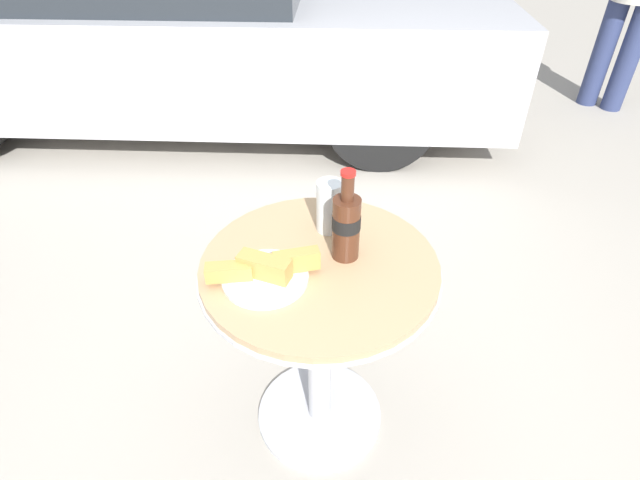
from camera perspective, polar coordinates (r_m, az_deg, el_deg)
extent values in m
plane|color=#A8A093|center=(1.82, -0.05, -19.35)|extent=(30.00, 30.00, 0.00)
cylinder|color=#B7B7BC|center=(1.82, -0.05, -19.18)|extent=(0.42, 0.42, 0.02)
cylinder|color=#B7B7BC|center=(1.55, -0.05, -12.38)|extent=(0.07, 0.07, 0.65)
cylinder|color=#B7B7BC|center=(1.32, -0.06, -3.42)|extent=(0.64, 0.64, 0.01)
cylinder|color=tan|center=(1.31, -0.06, -2.92)|extent=(0.63, 0.63, 0.02)
cylinder|color=#4C2819|center=(1.27, 3.00, 1.31)|extent=(0.07, 0.07, 0.18)
cylinder|color=black|center=(1.26, 3.03, 2.08)|extent=(0.07, 0.07, 0.04)
cylinder|color=#4C2819|center=(1.20, 3.18, 6.01)|extent=(0.03, 0.03, 0.07)
cylinder|color=red|center=(1.18, 3.25, 7.66)|extent=(0.04, 0.04, 0.01)
cylinder|color=black|center=(1.38, 1.07, 3.28)|extent=(0.07, 0.07, 0.12)
cylinder|color=silver|center=(1.37, 1.07, 3.85)|extent=(0.07, 0.07, 0.15)
cylinder|color=silver|center=(1.25, -6.26, -4.34)|extent=(0.22, 0.22, 0.01)
cube|color=white|center=(1.25, -6.29, -4.10)|extent=(0.18, 0.18, 0.00)
cube|color=#C68E47|center=(1.24, -10.37, -3.57)|extent=(0.12, 0.06, 0.04)
cube|color=#C68E47|center=(1.23, -6.37, -3.06)|extent=(0.14, 0.09, 0.06)
cube|color=#C68E47|center=(1.25, -2.71, -2.35)|extent=(0.12, 0.07, 0.05)
cube|color=#B7B7BC|center=(3.88, -14.49, 21.25)|extent=(4.20, 1.82, 0.65)
cylinder|color=black|center=(4.56, 5.90, 22.15)|extent=(0.65, 0.22, 0.65)
cylinder|color=black|center=(3.04, 7.01, 14.06)|extent=(0.65, 0.22, 0.65)
cylinder|color=black|center=(5.13, -26.81, 20.42)|extent=(0.65, 0.22, 0.65)
cylinder|color=navy|center=(4.43, 29.55, 17.99)|extent=(0.14, 0.14, 0.75)
cylinder|color=navy|center=(4.41, 31.75, 17.20)|extent=(0.14, 0.14, 0.75)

